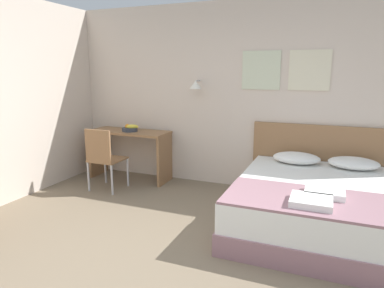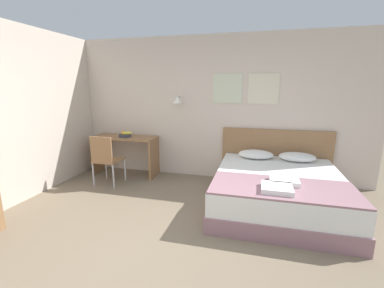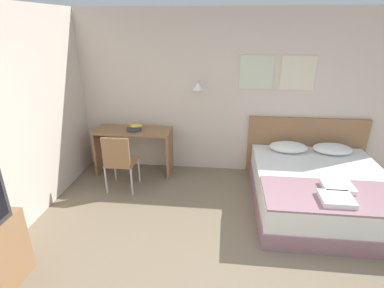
{
  "view_description": "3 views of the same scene",
  "coord_description": "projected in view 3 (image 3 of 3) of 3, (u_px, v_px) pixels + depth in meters",
  "views": [
    {
      "loc": [
        1.27,
        -2.16,
        1.7
      ],
      "look_at": [
        -0.19,
        1.44,
        0.86
      ],
      "focal_mm": 32.0,
      "sensor_mm": 36.0,
      "label": 1
    },
    {
      "loc": [
        0.92,
        -2.12,
        1.74
      ],
      "look_at": [
        -0.03,
        1.52,
        0.89
      ],
      "focal_mm": 24.0,
      "sensor_mm": 36.0,
      "label": 2
    },
    {
      "loc": [
        -0.13,
        -2.19,
        2.42
      ],
      "look_at": [
        -0.54,
        1.57,
        0.88
      ],
      "focal_mm": 28.0,
      "sensor_mm": 36.0,
      "label": 3
    }
  ],
  "objects": [
    {
      "name": "desk",
      "position": [
        134.0,
        143.0,
        5.03
      ],
      "size": [
        1.27,
        0.49,
        0.78
      ],
      "color": "#8E6642",
      "rests_on": "ground_plane"
    },
    {
      "name": "fruit_bowl",
      "position": [
        134.0,
        128.0,
        4.89
      ],
      "size": [
        0.27,
        0.24,
        0.11
      ],
      "color": "#333842",
      "rests_on": "desk"
    },
    {
      "name": "headboard",
      "position": [
        305.0,
        146.0,
        5.0
      ],
      "size": [
        1.91,
        0.06,
        0.99
      ],
      "color": "#8E6642",
      "rests_on": "ground_plane"
    },
    {
      "name": "pillow_left",
      "position": [
        288.0,
        147.0,
        4.75
      ],
      "size": [
        0.59,
        0.4,
        0.14
      ],
      "color": "white",
      "rests_on": "bed"
    },
    {
      "name": "folded_towel_mid_bed",
      "position": [
        337.0,
        199.0,
        3.38
      ],
      "size": [
        0.36,
        0.33,
        0.06
      ],
      "color": "white",
      "rests_on": "throw_blanket"
    },
    {
      "name": "pillow_right",
      "position": [
        333.0,
        149.0,
        4.68
      ],
      "size": [
        0.59,
        0.4,
        0.14
      ],
      "color": "white",
      "rests_on": "bed"
    },
    {
      "name": "desk_chair",
      "position": [
        119.0,
        159.0,
        4.45
      ],
      "size": [
        0.44,
        0.44,
        0.91
      ],
      "color": "#8E6642",
      "rests_on": "ground_plane"
    },
    {
      "name": "bed",
      "position": [
        320.0,
        191.0,
        4.15
      ],
      "size": [
        1.79,
        1.99,
        0.52
      ],
      "color": "gray",
      "rests_on": "ground_plane"
    },
    {
      "name": "wall_back",
      "position": [
        233.0,
        95.0,
        4.87
      ],
      "size": [
        5.87,
        0.31,
        2.65
      ],
      "color": "beige",
      "rests_on": "ground_plane"
    },
    {
      "name": "folded_towel_near_foot",
      "position": [
        338.0,
        187.0,
        3.62
      ],
      "size": [
        0.36,
        0.28,
        0.06
      ],
      "color": "white",
      "rests_on": "throw_blanket"
    },
    {
      "name": "throw_blanket",
      "position": [
        338.0,
        196.0,
        3.51
      ],
      "size": [
        1.73,
        0.8,
        0.02
      ],
      "color": "gray",
      "rests_on": "bed"
    }
  ]
}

